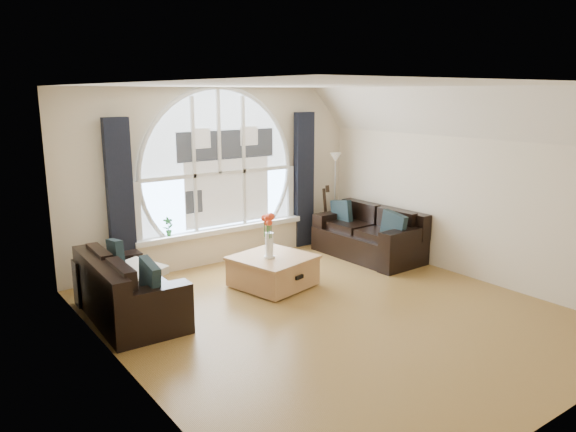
# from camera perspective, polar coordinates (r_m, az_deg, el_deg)

# --- Properties ---
(ground) EXTENTS (5.00, 5.50, 0.01)m
(ground) POSITION_cam_1_polar(r_m,az_deg,el_deg) (6.76, 4.57, -10.09)
(ground) COLOR brown
(ground) RESTS_ON ground
(ceiling) EXTENTS (5.00, 5.50, 0.01)m
(ceiling) POSITION_cam_1_polar(r_m,az_deg,el_deg) (6.24, 5.02, 13.43)
(ceiling) COLOR silver
(ceiling) RESTS_ON ground
(wall_back) EXTENTS (5.00, 0.01, 2.70)m
(wall_back) POSITION_cam_1_polar(r_m,az_deg,el_deg) (8.60, -7.31, 4.15)
(wall_back) COLOR beige
(wall_back) RESTS_ON ground
(wall_front) EXTENTS (5.00, 0.01, 2.70)m
(wall_front) POSITION_cam_1_polar(r_m,az_deg,el_deg) (4.71, 27.28, -4.37)
(wall_front) COLOR beige
(wall_front) RESTS_ON ground
(wall_left) EXTENTS (0.01, 5.50, 2.70)m
(wall_left) POSITION_cam_1_polar(r_m,az_deg,el_deg) (5.13, -16.89, -2.17)
(wall_left) COLOR beige
(wall_left) RESTS_ON ground
(wall_right) EXTENTS (0.01, 5.50, 2.70)m
(wall_right) POSITION_cam_1_polar(r_m,az_deg,el_deg) (8.20, 18.15, 3.20)
(wall_right) COLOR beige
(wall_right) RESTS_ON ground
(attic_slope) EXTENTS (0.92, 5.50, 0.72)m
(attic_slope) POSITION_cam_1_polar(r_m,az_deg,el_deg) (7.86, 17.35, 10.21)
(attic_slope) COLOR silver
(attic_slope) RESTS_ON ground
(arched_window) EXTENTS (2.60, 0.06, 2.15)m
(arched_window) POSITION_cam_1_polar(r_m,az_deg,el_deg) (8.54, -7.26, 5.96)
(arched_window) COLOR silver
(arched_window) RESTS_ON wall_back
(window_sill) EXTENTS (2.90, 0.22, 0.08)m
(window_sill) POSITION_cam_1_polar(r_m,az_deg,el_deg) (8.68, -6.83, -1.42)
(window_sill) COLOR white
(window_sill) RESTS_ON wall_back
(window_frame) EXTENTS (2.76, 0.08, 2.15)m
(window_frame) POSITION_cam_1_polar(r_m,az_deg,el_deg) (8.51, -7.16, 5.94)
(window_frame) COLOR white
(window_frame) RESTS_ON wall_back
(neighbor_house) EXTENTS (1.70, 0.02, 1.50)m
(neighbor_house) POSITION_cam_1_polar(r_m,az_deg,el_deg) (8.61, -6.31, 5.20)
(neighbor_house) COLOR silver
(neighbor_house) RESTS_ON wall_back
(curtain_left) EXTENTS (0.35, 0.12, 2.30)m
(curtain_left) POSITION_cam_1_polar(r_m,az_deg,el_deg) (7.89, -17.06, 1.44)
(curtain_left) COLOR black
(curtain_left) RESTS_ON ground
(curtain_right) EXTENTS (0.35, 0.12, 2.30)m
(curtain_right) POSITION_cam_1_polar(r_m,az_deg,el_deg) (9.40, 1.66, 3.75)
(curtain_right) COLOR black
(curtain_right) RESTS_ON ground
(sofa_left) EXTENTS (0.91, 1.72, 0.75)m
(sofa_left) POSITION_cam_1_polar(r_m,az_deg,el_deg) (6.76, -16.26, -6.96)
(sofa_left) COLOR black
(sofa_left) RESTS_ON ground
(sofa_right) EXTENTS (0.94, 1.81, 0.79)m
(sofa_right) POSITION_cam_1_polar(r_m,az_deg,el_deg) (8.95, 8.33, -1.75)
(sofa_right) COLOR black
(sofa_right) RESTS_ON ground
(coffee_chest) EXTENTS (1.15, 1.15, 0.47)m
(coffee_chest) POSITION_cam_1_polar(r_m,az_deg,el_deg) (7.57, -1.58, -5.63)
(coffee_chest) COLOR #AD7C4D
(coffee_chest) RESTS_ON ground
(throw_blanket) EXTENTS (0.73, 0.73, 0.10)m
(throw_blanket) POSITION_cam_1_polar(r_m,az_deg,el_deg) (6.94, -15.47, -5.51)
(throw_blanket) COLOR silver
(throw_blanket) RESTS_ON sofa_left
(vase_flowers) EXTENTS (0.24, 0.24, 0.70)m
(vase_flowers) POSITION_cam_1_polar(r_m,az_deg,el_deg) (7.34, -1.97, -1.46)
(vase_flowers) COLOR white
(vase_flowers) RESTS_ON coffee_chest
(floor_lamp) EXTENTS (0.24, 0.24, 1.60)m
(floor_lamp) POSITION_cam_1_polar(r_m,az_deg,el_deg) (9.67, 4.90, 1.86)
(floor_lamp) COLOR #B2B2B2
(floor_lamp) RESTS_ON ground
(guitar) EXTENTS (0.41, 0.32, 1.06)m
(guitar) POSITION_cam_1_polar(r_m,az_deg,el_deg) (9.62, 3.66, 0.18)
(guitar) COLOR #936124
(guitar) RESTS_ON ground
(potted_plant) EXTENTS (0.15, 0.10, 0.28)m
(potted_plant) POSITION_cam_1_polar(r_m,az_deg,el_deg) (8.24, -12.37, -1.08)
(potted_plant) COLOR #1E6023
(potted_plant) RESTS_ON window_sill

